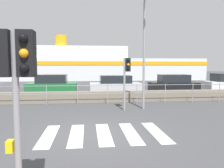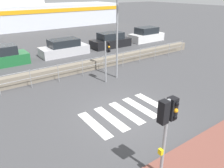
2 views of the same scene
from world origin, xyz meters
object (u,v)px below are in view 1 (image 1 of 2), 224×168
at_px(traffic_light_far, 127,72).
at_px(parked_car_silver, 115,85).
at_px(parked_car_black, 174,84).
at_px(parked_car_green, 52,85).
at_px(streetlamp, 145,40).
at_px(traffic_light_near, 15,72).
at_px(ferry_boat, 84,66).

relative_size(traffic_light_far, parked_car_silver, 0.61).
bearing_deg(parked_car_black, parked_car_silver, 180.00).
bearing_deg(traffic_light_far, parked_car_green, 122.78).
height_order(streetlamp, parked_car_silver, streetlamp).
height_order(traffic_light_near, parked_car_silver, traffic_light_near).
bearing_deg(parked_car_black, streetlamp, -121.56).
bearing_deg(parked_car_green, parked_car_black, 0.00).
distance_m(traffic_light_near, ferry_boat, 32.46).
relative_size(streetlamp, ferry_boat, 0.15).
bearing_deg(traffic_light_far, parked_car_black, 53.71).
xyz_separation_m(parked_car_green, parked_car_silver, (5.32, 0.00, -0.04)).
height_order(streetlamp, parked_car_black, streetlamp).
bearing_deg(traffic_light_near, traffic_light_far, 67.94).
bearing_deg(ferry_boat, parked_car_green, -97.69).
xyz_separation_m(traffic_light_near, parked_car_black, (8.62, 15.09, -1.53)).
height_order(traffic_light_near, ferry_boat, ferry_boat).
bearing_deg(traffic_light_near, parked_car_green, 97.09).
distance_m(traffic_light_near, traffic_light_far, 8.06).
relative_size(streetlamp, parked_car_green, 1.42).
xyz_separation_m(streetlamp, ferry_boat, (-3.51, 24.92, -1.32)).
xyz_separation_m(traffic_light_near, traffic_light_far, (3.03, 7.47, -0.22)).
distance_m(parked_car_silver, parked_car_black, 5.18).
relative_size(parked_car_green, parked_car_black, 0.96).
relative_size(traffic_light_far, parked_car_green, 0.66).
xyz_separation_m(parked_car_green, parked_car_black, (10.50, 0.00, -0.02)).
height_order(parked_car_green, parked_car_black, parked_car_green).
relative_size(traffic_light_near, parked_car_black, 0.66).
bearing_deg(traffic_light_far, parked_car_silver, 86.88).
bearing_deg(traffic_light_far, traffic_light_near, -112.06).
xyz_separation_m(parked_car_silver, parked_car_black, (5.18, 0.00, 0.02)).
height_order(traffic_light_near, streetlamp, streetlamp).
relative_size(traffic_light_near, traffic_light_far, 1.05).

